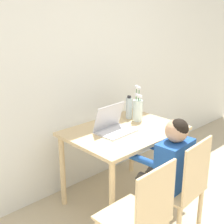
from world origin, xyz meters
The scene contains 8 objects.
wall_back centered at (0.00, 2.23, 1.25)m, with size 6.40×0.05×2.50m.
dining_table centered at (0.14, 1.65, 0.64)m, with size 1.05×0.78×0.74m.
chair_occupied centered at (0.06, 0.96, 0.46)m, with size 0.43×0.43×0.89m.
chair_spare centered at (-0.45, 0.93, 0.46)m, with size 0.41×0.41×0.89m.
person_seated centered at (0.06, 1.08, 0.64)m, with size 0.35×0.44×1.02m.
laptop centered at (0.03, 1.69, 0.80)m, with size 0.35×0.27×0.25m.
flower_vase centered at (0.41, 1.73, 0.86)m, with size 0.10×0.10×0.36m.
water_bottle centered at (0.40, 1.84, 0.85)m, with size 0.06×0.06×0.24m.
Camera 1 is at (-1.79, -0.22, 1.79)m, focal length 50.00 mm.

